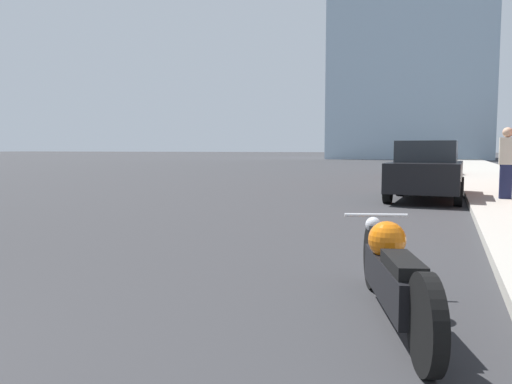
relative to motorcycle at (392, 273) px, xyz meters
name	(u,v)px	position (x,y,z in m)	size (l,w,h in m)	color
sidewalk	(479,167)	(2.69, 36.13, -0.32)	(3.49, 240.00, 0.15)	#9E998E
motorcycle	(392,273)	(0.00, 0.00, 0.00)	(1.00, 2.54, 0.80)	black
parked_car_black	(427,171)	(-0.10, 10.35, 0.43)	(2.05, 4.01, 1.65)	black
parked_car_red	(428,160)	(-0.45, 23.14, 0.45)	(2.20, 4.32, 1.66)	red
parked_car_white	(436,158)	(-0.24, 33.41, 0.40)	(2.26, 4.14, 1.61)	silver
parked_car_blue	(438,154)	(-0.26, 45.85, 0.49)	(2.11, 4.65, 1.77)	#1E3899
pedestrian	(507,162)	(1.85, 10.00, 0.71)	(0.36, 0.26, 1.83)	#1E2347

